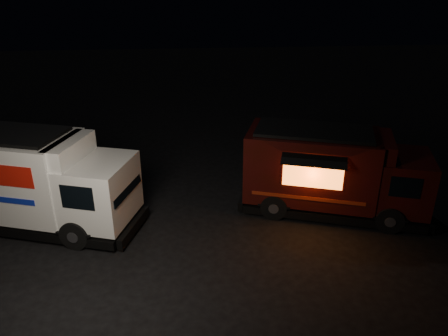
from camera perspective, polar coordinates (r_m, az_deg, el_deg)
ground at (r=14.88m, az=-5.84°, el=-9.14°), size 80.00×80.00×0.00m
white_truck at (r=16.26m, az=-23.92°, el=-1.43°), size 7.86×4.65×3.37m
red_truck at (r=16.23m, az=14.37°, el=-0.52°), size 7.17×4.48×3.13m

